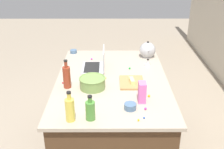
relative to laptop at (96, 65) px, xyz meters
The scene contains 22 objects.
island_counter 0.58m from the laptop, 32.84° to the left, with size 1.57×1.05×0.90m.
laptop is the anchor object (origin of this frame).
mixing_bowl_large 0.42m from the laptop, ahead, with size 0.24×0.24×0.10m.
bottle_soy 0.48m from the laptop, 30.75° to the right, with size 0.07×0.07×0.26m.
bottle_oil 0.94m from the laptop, ahead, with size 0.07×0.07×0.24m.
bottle_olive 0.91m from the laptop, ahead, with size 0.07×0.07×0.20m.
kettle 0.65m from the laptop, 120.74° to the left, with size 0.21×0.18×0.20m.
cutting_board 0.48m from the laptop, 45.64° to the left, with size 0.28×0.22×0.02m, color #AD7F4C.
butter_stick_left 0.49m from the laptop, 44.47° to the left, with size 0.11×0.04×0.04m, color #F4E58C.
ramekin_small 0.54m from the laptop, 147.41° to the right, with size 0.08×0.08×0.04m, color slate.
ramekin_medium 0.83m from the laptop, 21.12° to the left, with size 0.10×0.10×0.05m, color slate.
kitchen_timer 0.54m from the laptop, 98.38° to the left, with size 0.07×0.07×0.08m.
candy_bag 0.77m from the laptop, 31.37° to the left, with size 0.09×0.06×0.17m, color pink.
candy_0 0.34m from the laptop, 87.76° to the left, with size 0.02×0.02×0.02m, color green.
candy_1 0.26m from the laptop, 21.42° to the left, with size 0.02×0.02×0.02m, color yellow.
candy_2 1.00m from the laptop, 20.45° to the left, with size 0.02×0.02×0.02m, color yellow.
candy_3 0.26m from the laptop, 164.92° to the right, with size 0.02×0.02×0.02m, color #CC3399.
candy_4 0.49m from the laptop, ahead, with size 0.02×0.02×0.02m, color orange.
candy_5 0.75m from the laptop, 38.71° to the left, with size 0.02×0.02×0.02m, color yellow.
candy_6 0.89m from the laptop, 27.98° to the left, with size 0.02×0.02×0.02m, color #CC3399.
candy_7 0.45m from the laptop, 41.14° to the right, with size 0.02×0.02×0.02m, color red.
candy_8 0.99m from the laptop, 23.53° to the left, with size 0.01×0.01×0.01m, color blue.
Camera 1 is at (2.40, -0.01, 2.08)m, focal length 44.97 mm.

